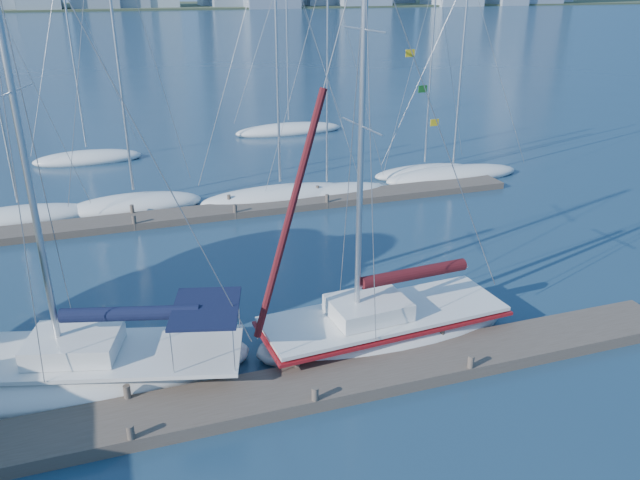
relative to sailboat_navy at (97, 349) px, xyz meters
name	(u,v)px	position (x,y,z in m)	size (l,w,h in m)	color
ground	(306,393)	(5.72, -2.49, -1.19)	(700.00, 700.00, 0.00)	#163249
near_dock	(306,387)	(5.72, -2.49, -0.99)	(26.00, 2.00, 0.40)	#50453B
far_dock	(251,208)	(7.72, 13.51, -1.01)	(30.00, 1.80, 0.36)	#50453B
far_shore	(105,7)	(5.72, 317.51, -1.19)	(800.00, 100.00, 1.50)	#38472D
sailboat_navy	(97,349)	(0.00, 0.00, 0.00)	(9.63, 5.29, 15.68)	white
sailboat_maroon	(384,314)	(9.13, -0.45, -0.20)	(9.07, 3.48, 13.27)	white
bg_boat_0	(20,216)	(-3.71, 15.84, -0.92)	(7.61, 4.24, 13.15)	white
bg_boat_1	(135,204)	(1.92, 15.85, -0.86)	(7.44, 5.20, 16.46)	white
bg_boat_2	(280,195)	(9.70, 14.83, -0.91)	(9.23, 4.25, 14.86)	white
bg_boat_3	(327,192)	(12.38, 14.65, -0.95)	(7.46, 2.62, 12.76)	white
bg_boat_4	(424,172)	(19.57, 16.63, -0.96)	(6.98, 3.72, 12.22)	white
bg_boat_5	(452,175)	(20.84, 15.34, -0.94)	(9.22, 4.48, 12.28)	white
bg_boat_6	(88,158)	(-0.53, 26.76, -0.92)	(7.40, 4.19, 12.93)	white
bg_boat_7	(289,130)	(14.77, 30.74, -0.92)	(8.94, 3.33, 13.31)	white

